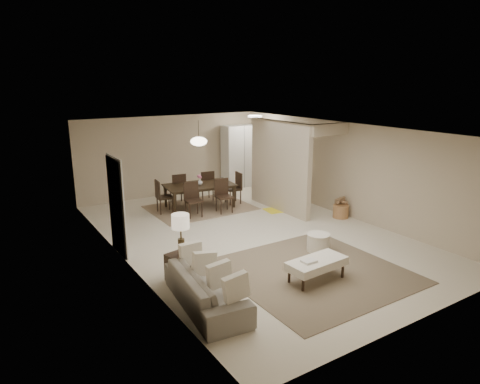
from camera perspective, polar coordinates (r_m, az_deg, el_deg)
floor at (r=10.24m, az=1.42°, el=-5.67°), size 9.00×9.00×0.00m
ceiling at (r=9.66m, az=1.51°, el=8.36°), size 9.00×9.00×0.00m
back_wall at (r=13.76m, az=-9.11°, el=4.86°), size 6.00×0.00×6.00m
left_wall at (r=8.62m, az=-15.31°, el=-1.45°), size 0.00×9.00×9.00m
right_wall at (r=11.78m, az=13.67°, el=2.96°), size 0.00×9.00×9.00m
partition at (r=11.90m, az=5.29°, el=3.43°), size 0.15×2.50×2.50m
doorway at (r=9.24m, az=-16.17°, el=-1.90°), size 0.04×0.90×2.04m
pantry_cabinet at (r=14.58m, az=-0.01°, el=4.80°), size 1.20×0.55×2.10m
flush_light at (r=13.58m, az=2.00°, el=10.05°), size 0.44×0.44×0.05m
living_rug at (r=8.47m, az=9.71°, el=-10.41°), size 3.20×3.20×0.01m
sofa at (r=7.13m, az=-4.52°, el=-12.72°), size 2.10×1.02×0.59m
ottoman_bench at (r=8.01m, az=10.19°, el=-9.41°), size 1.18×0.60×0.41m
side_table at (r=7.99m, az=-7.72°, el=-9.94°), size 0.56×0.56×0.52m
table_lamp at (r=7.69m, az=-7.93°, el=-4.38°), size 0.32×0.32×0.76m
round_pouf at (r=9.37m, az=10.38°, el=-6.66°), size 0.50×0.50×0.39m
wicker_basket at (r=11.72m, az=13.28°, el=-2.51°), size 0.50×0.50×0.35m
dining_rug at (r=12.35m, az=-5.30°, el=-2.09°), size 2.80×2.10×0.01m
dining_table at (r=12.26m, az=-5.34°, el=-0.59°), size 2.06×1.31×0.68m
dining_chairs at (r=12.23m, az=-5.35°, el=-0.03°), size 2.52×1.94×0.93m
vase at (r=12.16m, az=-5.39°, el=1.34°), size 0.18×0.18×0.17m
yellow_mat at (r=12.20m, az=5.48°, el=-2.32°), size 0.99×0.69×0.01m
pendant_light at (r=11.94m, az=-5.52°, el=6.73°), size 0.46×0.46×0.71m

